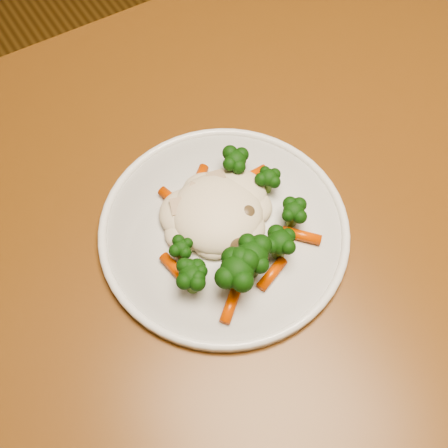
% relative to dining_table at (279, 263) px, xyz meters
% --- Properties ---
extents(dining_table, '(1.36, 0.94, 0.75)m').
position_rel_dining_table_xyz_m(dining_table, '(0.00, 0.00, 0.00)').
color(dining_table, brown).
rests_on(dining_table, ground).
extents(plate, '(0.29, 0.29, 0.01)m').
position_rel_dining_table_xyz_m(plate, '(-0.06, 0.04, 0.09)').
color(plate, white).
rests_on(plate, dining_table).
extents(meal, '(0.18, 0.19, 0.05)m').
position_rel_dining_table_xyz_m(meal, '(-0.06, 0.02, 0.12)').
color(meal, beige).
rests_on(meal, plate).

